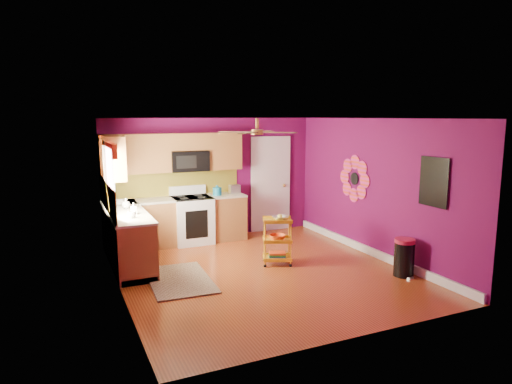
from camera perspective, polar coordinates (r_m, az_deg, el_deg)
name	(u,v)px	position (r m, az deg, el deg)	size (l,w,h in m)	color
ground	(262,272)	(7.64, 0.76, -9.92)	(5.00, 5.00, 0.00)	maroon
room_envelope	(264,173)	(7.27, 0.98, 2.33)	(4.54, 5.04, 2.52)	#600B48
lower_cabinets	(156,230)	(8.78, -12.36, -4.61)	(2.81, 2.31, 0.94)	brown
electric_range	(192,219)	(9.28, -8.01, -3.40)	(0.76, 0.66, 1.13)	white
upper_cabinetry	(155,155)	(8.92, -12.48, 4.51)	(2.80, 2.30, 1.26)	brown
left_window	(109,167)	(7.67, -17.90, 3.03)	(0.08, 1.35, 1.08)	white
panel_door	(270,185)	(10.13, 1.82, 0.88)	(0.95, 0.11, 2.15)	white
right_wall_art	(387,180)	(8.21, 16.08, 1.45)	(0.04, 2.74, 1.04)	black
ceiling_fan	(257,132)	(7.39, 0.14, 7.57)	(1.01, 1.01, 0.26)	#BF8C3F
shag_rug	(180,280)	(7.34, -9.53, -10.77)	(0.92, 1.50, 0.02)	black
rolling_cart	(278,239)	(7.88, 2.73, -5.86)	(0.59, 0.51, 0.88)	yellow
trash_can	(404,257)	(7.73, 18.03, -7.79)	(0.36, 0.38, 0.61)	black
teal_kettle	(217,191)	(9.32, -4.87, 0.10)	(0.18, 0.18, 0.21)	#136A8E
toaster	(235,189)	(9.54, -2.70, 0.37)	(0.22, 0.15, 0.18)	beige
soap_bottle_a	(134,208)	(7.76, -15.04, -1.99)	(0.09, 0.09, 0.20)	#EA3F72
soap_bottle_b	(126,203)	(8.29, -15.93, -1.36)	(0.14, 0.14, 0.18)	white
counter_dish	(118,202)	(8.72, -16.83, -1.25)	(0.29, 0.29, 0.07)	white
counter_cup	(132,215)	(7.50, -15.27, -2.75)	(0.13, 0.13, 0.10)	white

